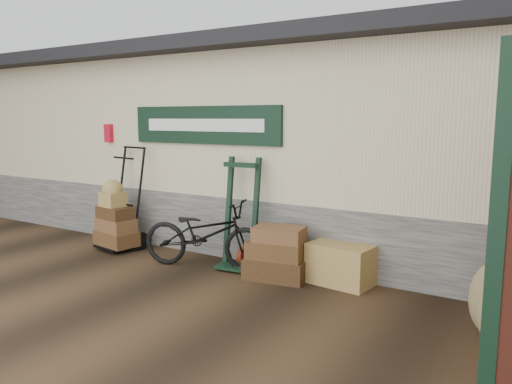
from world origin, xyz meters
TOP-DOWN VIEW (x-y plane):
  - ground at (0.00, 0.00)m, footprint 80.00×80.00m
  - station_building at (-0.01, 2.74)m, footprint 14.40×4.10m
  - porter_trolley at (-1.64, 0.64)m, footprint 0.91×0.74m
  - green_barrow at (0.50, 0.71)m, footprint 0.58×0.51m
  - suitcase_stack at (1.17, 0.55)m, footprint 0.86×0.62m
  - wicker_hamper at (1.95, 0.80)m, footprint 0.82×0.59m
  - bicycle at (0.11, 0.43)m, footprint 1.07×1.91m
  - burlap_sack_left at (3.76, 0.13)m, footprint 0.47×0.41m
  - burlap_sack_right at (3.85, -0.13)m, footprint 0.53×0.49m

SIDE VIEW (x-z plane):
  - ground at x=0.00m, z-range 0.00..0.00m
  - wicker_hamper at x=1.95m, z-range 0.00..0.50m
  - burlap_sack_right at x=3.85m, z-range 0.00..0.68m
  - suitcase_stack at x=1.17m, z-range 0.00..0.70m
  - burlap_sack_left at x=3.76m, z-range 0.00..0.72m
  - bicycle at x=0.11m, z-range 0.00..1.05m
  - green_barrow at x=0.50m, z-range 0.00..1.52m
  - porter_trolley at x=-1.64m, z-range 0.00..1.64m
  - station_building at x=-0.01m, z-range 0.01..3.21m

